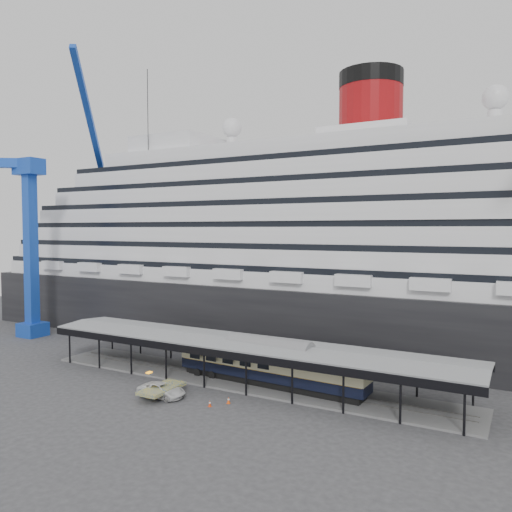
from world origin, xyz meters
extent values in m
plane|color=#333336|center=(0.00, 0.00, 0.00)|extent=(200.00, 200.00, 0.00)
cube|color=black|center=(0.00, 32.00, 5.00)|extent=(130.00, 30.00, 10.00)
cylinder|color=maroon|center=(8.00, 32.00, 37.40)|extent=(10.00, 10.00, 9.00)
cylinder|color=black|center=(8.00, 32.00, 42.65)|extent=(10.10, 10.10, 2.50)
sphere|color=silver|center=(-18.00, 32.00, 37.70)|extent=(3.60, 3.60, 3.60)
sphere|color=silver|center=(26.00, 32.00, 37.70)|extent=(3.60, 3.60, 3.60)
cube|color=slate|center=(0.00, 5.00, 0.12)|extent=(56.00, 8.00, 0.24)
cube|color=slate|center=(0.00, 4.28, 0.28)|extent=(54.00, 0.08, 0.10)
cube|color=slate|center=(0.00, 5.72, 0.28)|extent=(54.00, 0.08, 0.10)
cube|color=black|center=(0.00, 0.50, 4.45)|extent=(56.00, 0.18, 0.90)
cube|color=black|center=(0.00, 9.50, 4.45)|extent=(56.00, 0.18, 0.90)
cube|color=slate|center=(0.00, 5.00, 5.18)|extent=(56.00, 9.00, 0.24)
cube|color=blue|center=(-46.00, 10.00, 1.20)|extent=(4.00, 4.00, 2.40)
cube|color=blue|center=(-46.00, 10.00, 15.40)|extent=(1.80, 1.80, 26.00)
cube|color=blue|center=(-46.00, 10.00, 29.80)|extent=(5.00, 3.20, 2.80)
cube|color=blue|center=(-37.61, 15.88, 39.20)|extent=(12.92, 17.86, 16.80)
cube|color=blue|center=(-48.87, 7.99, 30.40)|extent=(5.83, 4.75, 1.60)
cylinder|color=black|center=(-29.22, 21.75, 23.60)|extent=(0.12, 0.12, 47.21)
imported|color=silver|center=(-5.20, -4.16, 0.78)|extent=(5.66, 2.65, 1.57)
cube|color=black|center=(3.77, 5.00, 0.63)|extent=(23.60, 3.88, 0.78)
cube|color=black|center=(3.77, 5.00, 1.64)|extent=(24.74, 4.39, 1.23)
cube|color=beige|center=(3.77, 5.00, 2.98)|extent=(24.75, 4.43, 1.45)
cube|color=black|center=(3.77, 5.00, 3.93)|extent=(24.74, 4.39, 0.45)
cube|color=red|center=(-6.47, -1.37, 0.02)|extent=(0.52, 0.52, 0.03)
cone|color=red|center=(-6.47, -1.37, 0.40)|extent=(0.44, 0.44, 0.76)
cylinder|color=white|center=(-6.47, -1.37, 0.47)|extent=(0.24, 0.24, 0.15)
cube|color=red|center=(1.28, -4.07, 0.01)|extent=(0.42, 0.42, 0.03)
cone|color=red|center=(1.28, -4.07, 0.35)|extent=(0.35, 0.35, 0.66)
cylinder|color=white|center=(1.28, -4.07, 0.41)|extent=(0.21, 0.21, 0.13)
cube|color=#FC500E|center=(2.52, -2.29, 0.01)|extent=(0.43, 0.43, 0.03)
cone|color=#FC500E|center=(2.52, -2.29, 0.37)|extent=(0.36, 0.36, 0.71)
cylinder|color=white|center=(2.52, -2.29, 0.44)|extent=(0.23, 0.23, 0.14)
camera|label=1|loc=(30.84, -47.57, 18.98)|focal=35.00mm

